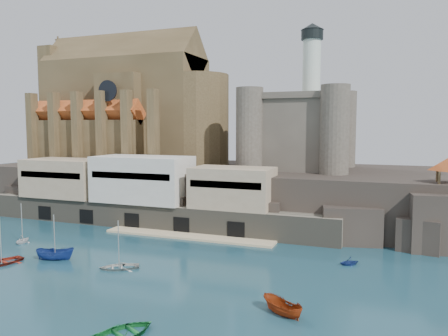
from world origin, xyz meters
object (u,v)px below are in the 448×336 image
Objects in this scene: boat_0 at (2,264)px; boat_2 at (55,260)px; church at (131,111)px; castle_keep at (299,128)px.

boat_2 is at bearing 51.61° from boat_0.
boat_0 reaches higher than boat_2.
church is 40.39m from castle_keep.
castle_keep is 52.03m from boat_2.
boat_0 is 6.82m from boat_2.
church is at bearing 178.89° from castle_keep.
church is 8.66× the size of boat_2.
castle_keep is 5.20× the size of boat_0.
church is at bearing 115.24° from boat_0.
boat_2 is (14.17, -41.93, -22.13)m from church.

